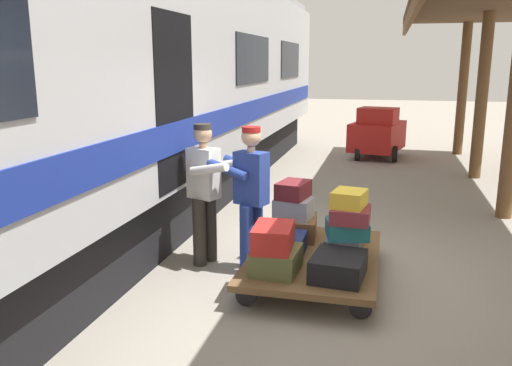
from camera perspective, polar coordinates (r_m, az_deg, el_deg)
The scene contains 18 objects.
ground_plane at distance 6.20m, azimuth 10.98°, elevation -10.11°, with size 60.00×60.00×0.00m, color gray.
train_car at distance 6.91m, azimuth -20.44°, elevation 9.30°, with size 3.02×20.91×4.00m.
luggage_cart at distance 6.03m, azimuth 6.29°, elevation -8.08°, with size 1.41×2.09×0.29m.
suitcase_navy_fabric at distance 6.03m, azimuth 3.31°, elevation -6.54°, with size 0.41×0.47×0.21m, color navy.
suitcase_olive_duffel at distance 5.49m, azimuth 2.19°, elevation -8.30°, with size 0.46×0.54×0.25m, color brown.
suitcase_black_hardshell at distance 5.41m, azimuth 8.88°, elevation -8.88°, with size 0.50×0.60×0.23m, color black.
suitcase_tan_vintage at distance 6.50m, azimuth 9.80°, elevation -5.42°, with size 0.37×0.55×0.18m, color tan.
suitcase_slate_roller at distance 5.94m, azimuth 9.39°, elevation -6.77°, with size 0.37×0.53×0.25m, color #4C515B.
suitcase_brown_leather at distance 6.56m, azimuth 4.25°, elevation -4.74°, with size 0.51×0.60×0.25m, color brown.
suitcase_gray_aluminum at distance 6.46m, azimuth 4.08°, elevation -2.73°, with size 0.43×0.37×0.24m, color #9EA0A5.
suitcase_teal_softside at distance 5.84m, azimuth 9.79°, elevation -4.90°, with size 0.43×0.41×0.18m, color #1E666B.
suitcase_burgundy_valise at distance 5.76m, azimuth 10.15°, elevation -3.36°, with size 0.41×0.45×0.16m, color maroon.
suitcase_red_plastic at distance 5.40m, azimuth 1.85°, elevation -5.86°, with size 0.38×0.54×0.25m, color #AD231E.
suitcase_maroon_trunk at distance 6.44m, azimuth 4.06°, elevation -0.73°, with size 0.32×0.46×0.20m, color maroon.
suitcase_yellow_case at distance 5.74m, azimuth 10.03°, elevation -1.68°, with size 0.33×0.39×0.18m, color gold.
porter_in_overalls at distance 6.03m, azimuth -0.67°, elevation -1.24°, with size 0.73×0.57×1.70m.
porter_by_door at distance 6.30m, azimuth -5.50°, elevation -0.68°, with size 0.74×0.58×1.70m.
baggage_tug at distance 13.89m, azimuth 12.97°, elevation 5.25°, with size 1.47×1.91×1.30m.
Camera 1 is at (-0.22, 5.71, 2.40)m, focal length 37.06 mm.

